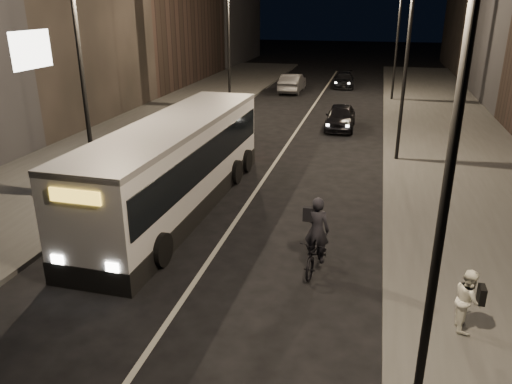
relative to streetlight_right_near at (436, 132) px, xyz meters
The scene contains 14 objects.
ground 8.55m from the streetlight_right_near, 143.12° to the left, with size 180.00×180.00×0.00m, color black.
sidewalk_right 19.02m from the streetlight_right_near, 80.02° to the left, with size 7.00×70.00×0.16m, color #3B3B38.
sidewalk_left 23.31m from the streetlight_right_near, 127.54° to the left, with size 7.00×70.00×0.16m, color #3B3B38.
streetlight_right_near is the anchor object (origin of this frame).
streetlight_right_mid 16.00m from the streetlight_right_near, 90.00° to the left, with size 1.20×0.44×8.12m.
streetlight_right_far 32.00m from the streetlight_right_near, 90.00° to the left, with size 1.20×0.44×8.12m.
streetlight_left_near 13.33m from the streetlight_right_near, 143.12° to the left, with size 1.20×0.44×8.12m.
streetlight_left_far 28.10m from the streetlight_right_near, 112.30° to the left, with size 1.20×0.44×8.12m.
city_bus 11.92m from the streetlight_right_near, 132.90° to the left, with size 3.11×12.19×3.26m.
cyclist_on_bicycle 7.00m from the streetlight_right_near, 114.56° to the left, with size 0.93×2.07×2.31m.
pedestrian_woman 5.42m from the streetlight_right_near, 61.51° to the left, with size 0.73×0.57×1.49m, color white.
car_near 22.79m from the streetlight_right_near, 97.44° to the left, with size 1.69×4.20×1.43m, color black.
car_mid 35.39m from the streetlight_right_near, 102.94° to the left, with size 1.64×4.71×1.55m, color #3E3E40.
car_far 38.45m from the streetlight_right_near, 95.73° to the left, with size 1.76×4.34×1.26m, color black.
Camera 1 is at (4.41, -11.74, 7.19)m, focal length 35.00 mm.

